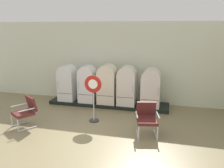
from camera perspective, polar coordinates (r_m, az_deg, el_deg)
name	(u,v)px	position (r m, az deg, el deg)	size (l,w,h in m)	color
ground	(79,142)	(6.39, -8.11, -13.98)	(12.00, 10.00, 0.05)	#7F7250
back_wall	(112,62)	(9.25, 0.09, 5.46)	(11.76, 0.12, 3.18)	silver
display_plinth	(108,103)	(9.00, -0.90, -4.84)	(4.61, 0.95, 0.13)	black
refrigerator_0	(67,82)	(9.22, -11.02, 0.56)	(0.63, 0.65, 1.40)	white
refrigerator_1	(87,83)	(8.89, -6.15, 0.32)	(0.61, 0.63, 1.42)	white
refrigerator_2	(107,83)	(8.68, -1.17, 0.27)	(0.67, 0.69, 1.48)	silver
refrigerator_3	(127,84)	(8.49, 3.71, -0.12)	(0.66, 0.64, 1.47)	silver
refrigerator_4	(151,87)	(8.43, 9.62, -0.64)	(0.67, 0.72, 1.41)	silver
armchair_left	(26,110)	(7.45, -20.58, -6.11)	(0.81, 0.84, 0.92)	silver
armchair_right	(147,117)	(6.54, 8.63, -8.14)	(0.70, 0.75, 0.92)	silver
sign_stand	(93,97)	(7.27, -4.65, -3.28)	(0.55, 0.32, 1.51)	#2D2D30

